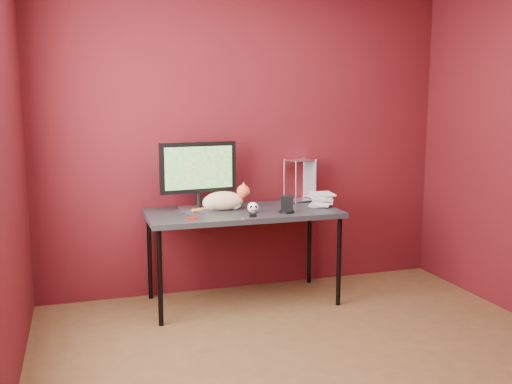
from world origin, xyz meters
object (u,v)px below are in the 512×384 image
object	(u,v)px
monitor	(198,172)
skull_mug	(253,207)
speaker	(287,205)
cat	(224,200)
book_stack	(312,136)
desk	(243,217)

from	to	relation	value
monitor	skull_mug	xyz separation A→B (m)	(0.37, -0.26, -0.25)
monitor	speaker	distance (m)	0.74
monitor	cat	world-z (taller)	monitor
cat	book_stack	size ratio (longest dim) A/B	0.41
desk	book_stack	world-z (taller)	book_stack
monitor	cat	size ratio (longest dim) A/B	1.31
desk	monitor	size ratio (longest dim) A/B	2.43
book_stack	skull_mug	bearing A→B (deg)	-161.75
monitor	desk	bearing A→B (deg)	-30.04
speaker	book_stack	bearing A→B (deg)	59.27
desk	book_stack	distance (m)	0.87
skull_mug	speaker	bearing A→B (deg)	-3.30
desk	monitor	xyz separation A→B (m)	(-0.32, 0.14, 0.35)
desk	skull_mug	xyz separation A→B (m)	(0.05, -0.12, 0.09)
desk	cat	world-z (taller)	cat
speaker	book_stack	xyz separation A→B (m)	(0.31, 0.25, 0.51)
cat	speaker	size ratio (longest dim) A/B	3.60
cat	speaker	distance (m)	0.50
desk	monitor	distance (m)	0.49
speaker	book_stack	distance (m)	0.64
monitor	skull_mug	world-z (taller)	monitor
skull_mug	cat	bearing A→B (deg)	144.90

